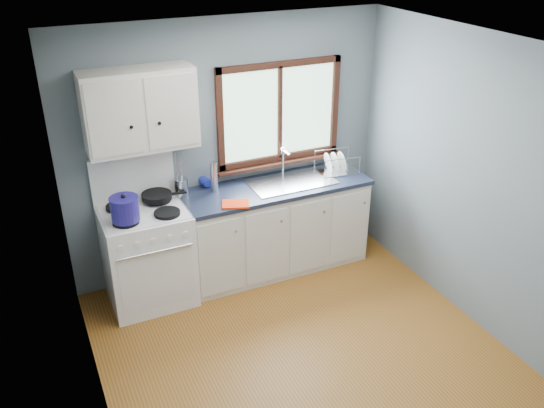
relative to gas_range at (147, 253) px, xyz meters
name	(u,v)px	position (x,y,z in m)	size (l,w,h in m)	color
floor	(313,366)	(0.95, -1.47, -0.50)	(3.20, 3.60, 0.02)	brown
ceiling	(326,54)	(0.95, -1.47, 2.02)	(3.20, 3.60, 0.02)	white
wall_back	(228,148)	(0.95, 0.34, 0.76)	(3.20, 0.02, 2.50)	slate
wall_front	(509,407)	(0.95, -3.28, 0.76)	(3.20, 0.02, 2.50)	slate
wall_left	(87,286)	(-0.66, -1.47, 0.76)	(0.02, 3.60, 2.50)	slate
wall_right	(490,191)	(2.56, -1.47, 0.76)	(0.02, 3.60, 2.50)	slate
gas_range	(147,253)	(0.00, 0.00, 0.00)	(0.76, 0.69, 1.36)	white
base_cabinets	(275,231)	(1.31, 0.02, -0.08)	(1.85, 0.60, 0.88)	silver
countertop	(275,187)	(1.31, 0.02, 0.41)	(1.89, 0.64, 0.04)	black
sink	(291,188)	(1.49, 0.02, 0.37)	(0.84, 0.46, 0.44)	silver
window	(280,120)	(1.48, 0.30, 0.98)	(1.36, 0.10, 1.03)	#9EC6A8
upper_cabinets	(140,110)	(0.10, 0.15, 1.31)	(0.95, 0.35, 0.70)	silver
skillet	(157,196)	(0.17, 0.13, 0.49)	(0.43, 0.30, 0.05)	black
stockpot	(125,209)	(-0.18, -0.16, 0.57)	(0.28, 0.28, 0.24)	navy
utensil_crock	(181,187)	(0.41, 0.19, 0.51)	(0.15, 0.15, 0.42)	silver
thermos	(214,177)	(0.72, 0.14, 0.58)	(0.07, 0.07, 0.30)	silver
soap_bottle	(208,176)	(0.69, 0.22, 0.56)	(0.10, 0.10, 0.26)	#1D28A2
dish_towel	(235,204)	(0.80, -0.22, 0.44)	(0.24, 0.18, 0.02)	red
dish_rack	(336,166)	(2.02, 0.07, 0.48)	(0.43, 0.35, 0.21)	silver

